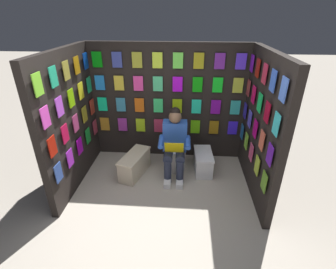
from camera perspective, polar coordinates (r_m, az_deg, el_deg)
name	(u,v)px	position (r m, az deg, el deg)	size (l,w,h in m)	color
ground_plane	(158,223)	(3.59, -2.32, -19.57)	(30.00, 30.00, 0.00)	#B2A899
display_wall_back	(168,103)	(4.61, 0.00, 7.26)	(2.86, 0.14, 2.13)	black
display_wall_left	(261,127)	(3.87, 20.50, 1.63)	(0.14, 1.82, 2.13)	black
display_wall_right	(70,121)	(4.10, -21.42, 2.85)	(0.14, 1.82, 2.13)	black
toilet	(175,151)	(4.49, 1.59, -3.73)	(0.41, 0.56, 0.77)	white
person_reading	(175,143)	(4.16, 1.51, -2.04)	(0.53, 0.68, 1.19)	blue
comic_longbox_near	(203,162)	(4.48, 7.99, -6.19)	(0.33, 0.60, 0.37)	silver
comic_longbox_far	(135,164)	(4.40, -7.60, -6.74)	(0.49, 0.78, 0.39)	beige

